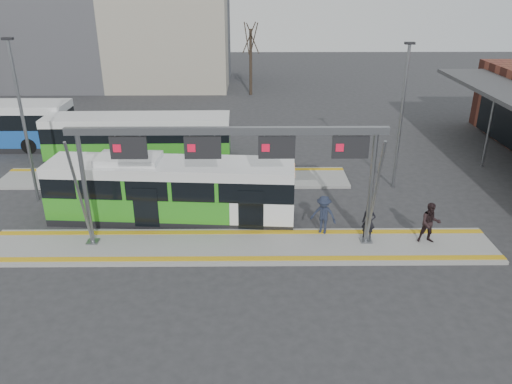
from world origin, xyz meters
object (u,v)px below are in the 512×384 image
gantry (231,153)px  passenger_a (369,222)px  passenger_c (323,215)px  hero_bus (171,191)px  passenger_b (430,223)px

gantry → passenger_a: gantry is taller
passenger_c → hero_bus: bearing=-171.6°
passenger_b → passenger_c: 4.59m
gantry → passenger_a: size_ratio=8.16×
gantry → passenger_c: size_ratio=7.18×
passenger_c → passenger_a: bearing=8.8°
passenger_b → hero_bus: bearing=170.1°
passenger_a → passenger_b: (2.57, -0.40, 0.13)m
gantry → passenger_b: (8.54, -0.04, -3.23)m
gantry → passenger_b: gantry is taller
hero_bus → passenger_b: size_ratio=6.37×
gantry → passenger_c: (4.04, 0.85, -3.24)m
gantry → passenger_c: 5.25m
hero_bus → passenger_c: 7.31m
passenger_b → passenger_c: passenger_b is taller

